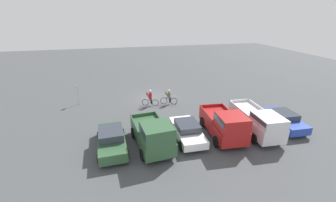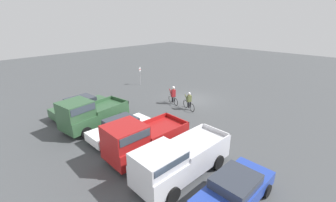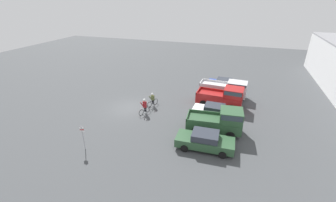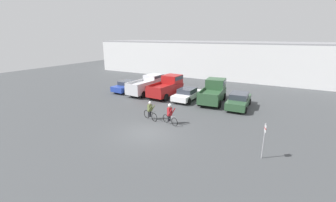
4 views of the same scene
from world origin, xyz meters
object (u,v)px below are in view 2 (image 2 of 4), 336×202
at_px(pickup_truck_0, 178,159).
at_px(cyclist_1, 189,101).
at_px(fire_lane_sign, 140,74).
at_px(pickup_truck_1, 141,138).
at_px(sedan_2, 81,106).
at_px(cyclist_0, 173,95).
at_px(pickup_truck_2, 89,113).
at_px(sedan_1, 121,128).
at_px(sedan_0, 235,189).

xyz_separation_m(pickup_truck_0, cyclist_1, (5.27, -7.58, -0.31)).
height_order(cyclist_1, fire_lane_sign, fire_lane_sign).
xyz_separation_m(pickup_truck_1, sedan_2, (8.37, -0.57, -0.46)).
bearing_deg(cyclist_0, cyclist_1, 177.06).
distance_m(pickup_truck_1, cyclist_1, 8.00).
distance_m(pickup_truck_1, pickup_truck_2, 5.52).
xyz_separation_m(sedan_1, cyclist_0, (1.64, -7.11, 0.22)).
height_order(pickup_truck_0, pickup_truck_1, pickup_truck_1).
bearing_deg(pickup_truck_0, sedan_0, -170.55).
height_order(sedan_0, cyclist_1, cyclist_1).
height_order(pickup_truck_2, cyclist_0, pickup_truck_2).
distance_m(pickup_truck_0, sedan_2, 11.20).
height_order(pickup_truck_0, cyclist_0, pickup_truck_0).
height_order(pickup_truck_1, sedan_1, pickup_truck_1).
relative_size(pickup_truck_2, cyclist_0, 2.89).
xyz_separation_m(sedan_2, fire_lane_sign, (3.28, -9.23, 0.60)).
relative_size(cyclist_0, cyclist_1, 1.02).
bearing_deg(sedan_1, pickup_truck_2, 16.68).
relative_size(sedan_1, sedan_2, 0.93).
height_order(pickup_truck_2, cyclist_1, pickup_truck_2).
bearing_deg(sedan_0, cyclist_0, -35.68).
bearing_deg(pickup_truck_2, sedan_2, -15.64).
relative_size(sedan_0, pickup_truck_2, 0.86).
relative_size(sedan_0, cyclist_0, 2.49).
height_order(sedan_0, pickup_truck_0, pickup_truck_0).
distance_m(pickup_truck_0, cyclist_0, 10.54).
distance_m(sedan_1, cyclist_1, 7.01).
relative_size(sedan_1, fire_lane_sign, 2.02).
relative_size(sedan_2, cyclist_1, 2.79).
height_order(cyclist_0, fire_lane_sign, fire_lane_sign).
xyz_separation_m(pickup_truck_2, cyclist_1, (-3.06, -7.83, -0.39)).
distance_m(pickup_truck_2, fire_lane_sign, 11.76).
bearing_deg(pickup_truck_2, fire_lane_sign, -58.55).
bearing_deg(pickup_truck_1, sedan_1, -12.19).
relative_size(pickup_truck_0, sedan_2, 1.18).
bearing_deg(pickup_truck_2, sedan_0, -176.31).
distance_m(pickup_truck_0, pickup_truck_2, 8.33).
xyz_separation_m(sedan_0, sedan_2, (14.00, -0.08, 0.05)).
bearing_deg(pickup_truck_0, cyclist_1, -55.20).
height_order(pickup_truck_1, pickup_truck_2, pickup_truck_2).
xyz_separation_m(sedan_1, fire_lane_sign, (8.88, -9.21, 0.65)).
xyz_separation_m(cyclist_0, fire_lane_sign, (7.24, -2.10, 0.43)).
bearing_deg(pickup_truck_2, cyclist_1, -111.35).
height_order(sedan_2, fire_lane_sign, fire_lane_sign).
height_order(sedan_0, pickup_truck_1, pickup_truck_1).
xyz_separation_m(sedan_1, sedan_2, (5.60, 0.03, 0.05)).
bearing_deg(fire_lane_sign, pickup_truck_1, 139.92).
distance_m(cyclist_1, fire_lane_sign, 9.47).
relative_size(sedan_2, fire_lane_sign, 2.16).
bearing_deg(pickup_truck_2, pickup_truck_0, -178.28).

